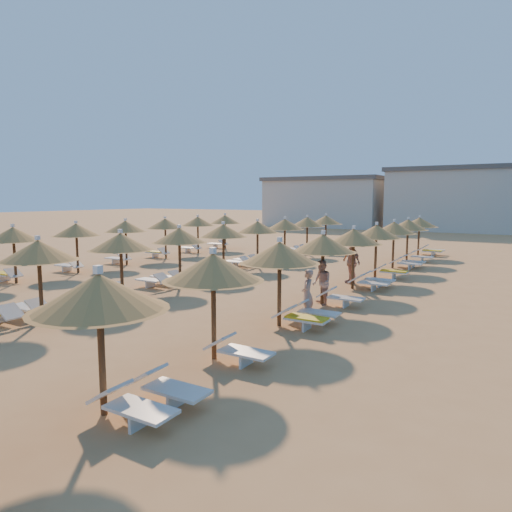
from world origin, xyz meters
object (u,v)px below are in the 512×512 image
Objects in this scene: parasol_row_east at (323,245)px; parasol_row_west at (179,237)px; beachgoer_a at (307,294)px; beachgoer_b at (321,283)px; beachgoer_c at (351,262)px.

parasol_row_east is 1.00× the size of parasol_row_west.
parasol_row_west reaches higher than beachgoer_a.
parasol_row_east is at bearing 142.19° from beachgoer_b.
beachgoer_c is (6.11, 4.47, -1.19)m from parasol_row_west.
beachgoer_b is (6.61, -0.09, -1.35)m from parasol_row_west.
beachgoer_b is (0.50, -4.56, -0.16)m from beachgoer_c.
beachgoer_b is at bearing -85.62° from parasol_row_east.
parasol_row_east is 1.35m from beachgoer_b.
parasol_row_east reaches higher than beachgoer_b.
parasol_row_west is 7.34m from beachgoer_a.
parasol_row_west is at bearing 180.00° from parasol_row_east.
beachgoer_c reaches higher than beachgoer_a.
beachgoer_c is at bearing 168.31° from beachgoer_a.
beachgoer_a is at bearing -80.71° from parasol_row_east.
parasol_row_west is 6.74m from beachgoer_b.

